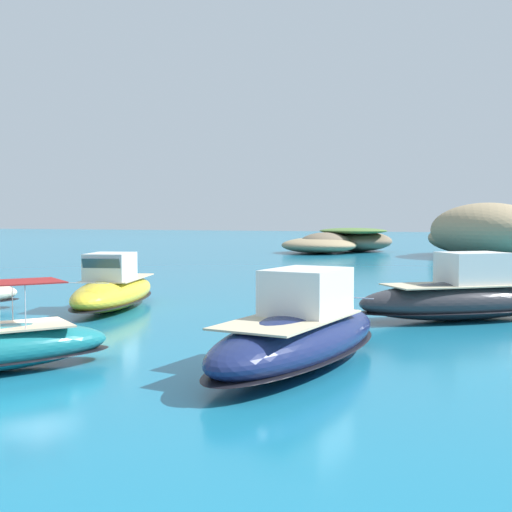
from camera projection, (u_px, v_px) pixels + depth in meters
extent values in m
plane|color=#197093|center=(36.00, 356.00, 22.69)|extent=(400.00, 400.00, 0.00)
ellipsoid|color=#9E8966|center=(485.00, 238.00, 83.11)|extent=(18.86, 19.68, 4.31)
ellipsoid|color=#9E8966|center=(487.00, 230.00, 78.00)|extent=(18.46, 18.94, 6.41)
ellipsoid|color=#756651|center=(498.00, 233.00, 80.47)|extent=(10.12, 10.62, 5.67)
ellipsoid|color=#9E8966|center=(511.00, 235.00, 81.26)|extent=(12.66, 13.88, 5.07)
ellipsoid|color=#756651|center=(325.00, 243.00, 87.75)|extent=(8.87, 9.33, 2.73)
ellipsoid|color=#756651|center=(357.00, 241.00, 92.79)|extent=(9.79, 11.01, 2.79)
ellipsoid|color=#9E8966|center=(319.00, 245.00, 88.04)|extent=(11.95, 13.32, 2.07)
ellipsoid|color=#517538|center=(353.00, 231.00, 90.02)|extent=(9.09, 8.27, 0.80)
cube|color=maroon|center=(18.00, 282.00, 20.69)|extent=(3.12, 3.24, 0.04)
cylinder|color=silver|center=(25.00, 307.00, 19.97)|extent=(0.03, 0.03, 1.36)
cylinder|color=silver|center=(12.00, 301.00, 21.48)|extent=(0.03, 0.03, 1.36)
ellipsoid|color=navy|center=(300.00, 339.00, 21.04)|extent=(4.30, 10.48, 1.73)
ellipsoid|color=black|center=(300.00, 351.00, 21.06)|extent=(4.39, 10.69, 0.21)
cube|color=#C6B793|center=(289.00, 319.00, 20.33)|extent=(3.27, 5.88, 0.06)
cube|color=silver|center=(307.00, 291.00, 21.40)|extent=(2.48, 3.10, 1.43)
cube|color=#2D4756|center=(324.00, 283.00, 22.65)|extent=(2.01, 0.56, 0.75)
cylinder|color=silver|center=(346.00, 297.00, 24.46)|extent=(2.13, 0.30, 0.04)
ellipsoid|color=yellow|center=(114.00, 293.00, 34.40)|extent=(5.38, 10.07, 1.64)
ellipsoid|color=black|center=(114.00, 300.00, 34.42)|extent=(5.49, 10.27, 0.20)
cube|color=#C6B793|center=(118.00, 278.00, 35.08)|extent=(3.79, 5.77, 0.06)
cube|color=silver|center=(110.00, 266.00, 33.84)|extent=(2.68, 3.15, 1.35)
cube|color=#2D4756|center=(101.00, 266.00, 32.47)|extent=(1.89, 0.80, 0.71)
cylinder|color=silver|center=(88.00, 283.00, 30.61)|extent=(1.96, 0.58, 0.04)
ellipsoid|color=#2D2D33|center=(463.00, 301.00, 30.71)|extent=(10.06, 8.70, 1.75)
ellipsoid|color=black|center=(463.00, 309.00, 30.73)|extent=(10.26, 8.88, 0.21)
cube|color=#C6B793|center=(448.00, 285.00, 30.45)|extent=(6.09, 5.52, 0.06)
cube|color=silver|center=(473.00, 268.00, 30.76)|extent=(3.60, 3.47, 1.44)
cube|color=#2D4756|center=(501.00, 264.00, 31.15)|extent=(1.47, 1.79, 0.76)
ellipsoid|color=yellow|center=(43.00, 328.00, 27.09)|extent=(2.58, 2.65, 0.44)
cube|color=#9E998E|center=(43.00, 326.00, 27.09)|extent=(1.69, 1.74, 0.06)
cube|color=black|center=(7.00, 326.00, 26.48)|extent=(0.28, 0.28, 0.36)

